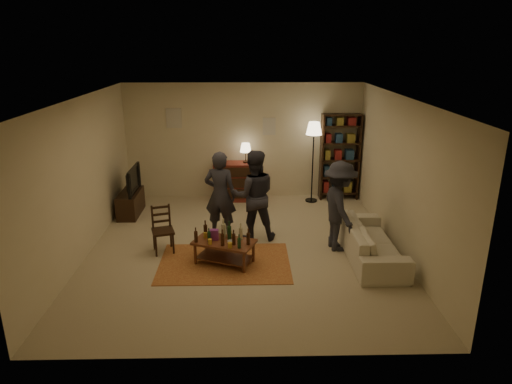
{
  "coord_description": "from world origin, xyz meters",
  "views": [
    {
      "loc": [
        0.05,
        -7.55,
        3.58
      ],
      "look_at": [
        0.23,
        0.1,
        1.05
      ],
      "focal_mm": 32.0,
      "sensor_mm": 36.0,
      "label": 1
    }
  ],
  "objects_px": {
    "dining_chair": "(162,228)",
    "bookshelf": "(340,156)",
    "floor_lamp": "(314,134)",
    "dresser": "(236,180)",
    "coffee_table": "(224,243)",
    "tv_stand": "(130,197)",
    "person_left": "(220,195)",
    "person_by_sofa": "(339,206)",
    "sofa": "(371,241)",
    "person_right": "(254,195)"
  },
  "relations": [
    {
      "from": "floor_lamp",
      "to": "dresser",
      "type": "bearing_deg",
      "value": 175.1
    },
    {
      "from": "dresser",
      "to": "coffee_table",
      "type": "bearing_deg",
      "value": -92.33
    },
    {
      "from": "dining_chair",
      "to": "dresser",
      "type": "distance_m",
      "value": 3.03
    },
    {
      "from": "bookshelf",
      "to": "floor_lamp",
      "type": "relative_size",
      "value": 1.08
    },
    {
      "from": "person_right",
      "to": "coffee_table",
      "type": "bearing_deg",
      "value": 58.04
    },
    {
      "from": "tv_stand",
      "to": "sofa",
      "type": "distance_m",
      "value": 5.14
    },
    {
      "from": "coffee_table",
      "to": "person_by_sofa",
      "type": "xyz_separation_m",
      "value": [
        2.03,
        0.54,
        0.44
      ]
    },
    {
      "from": "dresser",
      "to": "tv_stand",
      "type": "bearing_deg",
      "value": -157.93
    },
    {
      "from": "dresser",
      "to": "floor_lamp",
      "type": "bearing_deg",
      "value": -4.9
    },
    {
      "from": "dresser",
      "to": "floor_lamp",
      "type": "height_order",
      "value": "floor_lamp"
    },
    {
      "from": "dining_chair",
      "to": "tv_stand",
      "type": "height_order",
      "value": "tv_stand"
    },
    {
      "from": "coffee_table",
      "to": "tv_stand",
      "type": "relative_size",
      "value": 1.07
    },
    {
      "from": "sofa",
      "to": "person_right",
      "type": "relative_size",
      "value": 1.21
    },
    {
      "from": "coffee_table",
      "to": "bookshelf",
      "type": "height_order",
      "value": "bookshelf"
    },
    {
      "from": "bookshelf",
      "to": "sofa",
      "type": "bearing_deg",
      "value": -90.82
    },
    {
      "from": "coffee_table",
      "to": "bookshelf",
      "type": "distance_m",
      "value": 4.27
    },
    {
      "from": "bookshelf",
      "to": "person_right",
      "type": "relative_size",
      "value": 1.17
    },
    {
      "from": "tv_stand",
      "to": "person_left",
      "type": "bearing_deg",
      "value": -31.11
    },
    {
      "from": "dining_chair",
      "to": "person_by_sofa",
      "type": "xyz_separation_m",
      "value": [
        3.14,
        0.02,
        0.37
      ]
    },
    {
      "from": "dining_chair",
      "to": "sofa",
      "type": "height_order",
      "value": "dining_chair"
    },
    {
      "from": "bookshelf",
      "to": "sofa",
      "type": "height_order",
      "value": "bookshelf"
    },
    {
      "from": "coffee_table",
      "to": "sofa",
      "type": "distance_m",
      "value": 2.53
    },
    {
      "from": "dining_chair",
      "to": "tv_stand",
      "type": "relative_size",
      "value": 0.81
    },
    {
      "from": "floor_lamp",
      "to": "person_right",
      "type": "relative_size",
      "value": 1.08
    },
    {
      "from": "bookshelf",
      "to": "person_left",
      "type": "relative_size",
      "value": 1.2
    },
    {
      "from": "dining_chair",
      "to": "bookshelf",
      "type": "relative_size",
      "value": 0.43
    },
    {
      "from": "coffee_table",
      "to": "tv_stand",
      "type": "xyz_separation_m",
      "value": [
        -2.12,
        2.37,
        0.01
      ]
    },
    {
      "from": "tv_stand",
      "to": "person_by_sofa",
      "type": "bearing_deg",
      "value": -23.79
    },
    {
      "from": "bookshelf",
      "to": "person_by_sofa",
      "type": "height_order",
      "value": "bookshelf"
    },
    {
      "from": "tv_stand",
      "to": "person_by_sofa",
      "type": "distance_m",
      "value": 4.55
    },
    {
      "from": "bookshelf",
      "to": "sofa",
      "type": "relative_size",
      "value": 0.97
    },
    {
      "from": "bookshelf",
      "to": "person_by_sofa",
      "type": "bearing_deg",
      "value": -101.0
    },
    {
      "from": "coffee_table",
      "to": "dining_chair",
      "type": "distance_m",
      "value": 1.23
    },
    {
      "from": "dining_chair",
      "to": "person_left",
      "type": "height_order",
      "value": "person_left"
    },
    {
      "from": "dining_chair",
      "to": "person_by_sofa",
      "type": "height_order",
      "value": "person_by_sofa"
    },
    {
      "from": "dining_chair",
      "to": "bookshelf",
      "type": "xyz_separation_m",
      "value": [
        3.68,
        2.83,
        0.59
      ]
    },
    {
      "from": "dresser",
      "to": "sofa",
      "type": "distance_m",
      "value": 3.93
    },
    {
      "from": "dresser",
      "to": "person_right",
      "type": "relative_size",
      "value": 0.79
    },
    {
      "from": "person_right",
      "to": "person_by_sofa",
      "type": "height_order",
      "value": "person_right"
    },
    {
      "from": "person_by_sofa",
      "to": "floor_lamp",
      "type": "bearing_deg",
      "value": -5.8
    },
    {
      "from": "bookshelf",
      "to": "person_left",
      "type": "distance_m",
      "value": 3.47
    },
    {
      "from": "coffee_table",
      "to": "floor_lamp",
      "type": "relative_size",
      "value": 0.61
    },
    {
      "from": "person_right",
      "to": "person_by_sofa",
      "type": "bearing_deg",
      "value": 156.9
    },
    {
      "from": "floor_lamp",
      "to": "person_right",
      "type": "height_order",
      "value": "floor_lamp"
    },
    {
      "from": "coffee_table",
      "to": "tv_stand",
      "type": "height_order",
      "value": "tv_stand"
    },
    {
      "from": "coffee_table",
      "to": "person_left",
      "type": "xyz_separation_m",
      "value": [
        -0.11,
        1.15,
        0.46
      ]
    },
    {
      "from": "coffee_table",
      "to": "dresser",
      "type": "xyz_separation_m",
      "value": [
        0.13,
        3.28,
        0.1
      ]
    },
    {
      "from": "tv_stand",
      "to": "dresser",
      "type": "xyz_separation_m",
      "value": [
        2.25,
        0.91,
        0.09
      ]
    },
    {
      "from": "coffee_table",
      "to": "person_left",
      "type": "distance_m",
      "value": 1.24
    },
    {
      "from": "tv_stand",
      "to": "dining_chair",
      "type": "bearing_deg",
      "value": -61.38
    }
  ]
}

